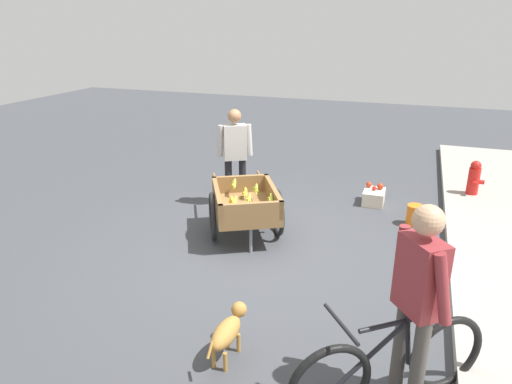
% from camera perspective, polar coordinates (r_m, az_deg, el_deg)
% --- Properties ---
extents(ground_plane, '(24.00, 24.00, 0.00)m').
position_cam_1_polar(ground_plane, '(5.81, 0.92, -7.64)').
color(ground_plane, '#3D3F44').
extents(fruit_cart, '(1.81, 1.46, 0.71)m').
position_cam_1_polar(fruit_cart, '(6.08, -1.31, -1.78)').
color(fruit_cart, olive).
rests_on(fruit_cart, ground).
extents(vendor_person, '(0.34, 0.49, 1.52)m').
position_cam_1_polar(vendor_person, '(7.01, -2.61, 5.26)').
color(vendor_person, black).
rests_on(vendor_person, ground).
extents(bicycle, '(1.07, 1.34, 0.85)m').
position_cam_1_polar(bicycle, '(3.76, 16.37, -19.98)').
color(bicycle, black).
rests_on(bicycle, ground).
extents(cyclist_person, '(0.43, 0.41, 1.61)m').
position_cam_1_polar(cyclist_person, '(3.48, 19.50, -11.46)').
color(cyclist_person, '#4C4742').
rests_on(cyclist_person, ground).
extents(dog, '(0.67, 0.20, 0.40)m').
position_cam_1_polar(dog, '(4.09, -3.50, -16.74)').
color(dog, '#AD7A38').
rests_on(dog, ground).
extents(fire_hydrant, '(0.25, 0.25, 0.67)m').
position_cam_1_polar(fire_hydrant, '(8.12, 25.38, 1.23)').
color(fire_hydrant, red).
rests_on(fire_hydrant, ground).
extents(plastic_bucket, '(0.23, 0.23, 0.30)m').
position_cam_1_polar(plastic_bucket, '(6.91, 19.08, -2.73)').
color(plastic_bucket, orange).
rests_on(plastic_bucket, ground).
extents(apple_crate, '(0.44, 0.32, 0.32)m').
position_cam_1_polar(apple_crate, '(7.54, 14.41, -0.49)').
color(apple_crate, beige).
rests_on(apple_crate, ground).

